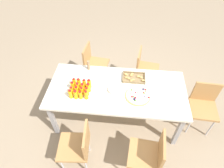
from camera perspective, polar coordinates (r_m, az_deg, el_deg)
ground_plane at (r=3.42m, az=1.23°, el=-9.80°), size 12.00×12.00×0.00m
party_table at (r=2.88m, az=1.44°, el=-2.24°), size 2.02×0.93×0.75m
chair_far_left at (r=3.66m, az=-5.52°, el=6.49°), size 0.44×0.44×0.83m
chair_near_left at (r=2.65m, az=-9.94°, el=-17.42°), size 0.43×0.43×0.83m
chair_far_right at (r=3.59m, az=9.55°, el=5.01°), size 0.45×0.45×0.83m
chair_near_right at (r=2.61m, az=11.21°, el=-19.61°), size 0.43×0.43×0.83m
chair_end at (r=3.28m, az=25.50°, el=-5.29°), size 0.42×0.42×0.83m
juice_bottle_0 at (r=2.73m, az=-12.16°, el=-2.92°), size 0.06×0.06×0.15m
juice_bottle_1 at (r=2.71m, az=-10.70°, el=-3.07°), size 0.06×0.06×0.15m
juice_bottle_2 at (r=2.70m, az=-9.32°, el=-3.20°), size 0.05×0.05×0.14m
juice_bottle_3 at (r=2.68m, az=-7.66°, el=-3.23°), size 0.05×0.05×0.15m
juice_bottle_4 at (r=2.78m, az=-11.81°, el=-1.93°), size 0.05×0.05×0.13m
juice_bottle_5 at (r=2.76m, az=-10.41°, el=-1.91°), size 0.05×0.05×0.15m
juice_bottle_6 at (r=2.74m, az=-8.90°, el=-2.08°), size 0.05×0.05×0.14m
juice_bottle_7 at (r=2.72m, az=-7.44°, el=-2.19°), size 0.06×0.06×0.14m
juice_bottle_8 at (r=2.83m, az=-11.55°, el=-0.56°), size 0.06×0.06×0.15m
juice_bottle_9 at (r=2.81m, az=-10.11°, el=-0.84°), size 0.06×0.06×0.14m
juice_bottle_10 at (r=2.79m, az=-8.68°, el=-1.01°), size 0.06×0.06×0.14m
juice_bottle_11 at (r=2.77m, az=-6.97°, el=-1.06°), size 0.06×0.06×0.14m
juice_bottle_12 at (r=2.87m, az=-11.09°, el=0.44°), size 0.05×0.05×0.15m
juice_bottle_13 at (r=2.86m, az=-9.79°, el=0.36°), size 0.06×0.06×0.14m
juice_bottle_14 at (r=2.84m, az=-8.19°, el=0.17°), size 0.05×0.05×0.14m
juice_bottle_15 at (r=2.82m, az=-6.77°, el=0.07°), size 0.06×0.06×0.15m
fruit_pizza at (r=2.74m, az=7.66°, el=-3.46°), size 0.36×0.36×0.05m
snack_tray at (r=2.98m, az=6.39°, el=1.89°), size 0.35×0.23×0.04m
plate_stack at (r=2.79m, az=0.75°, el=-1.69°), size 0.18×0.18×0.04m
napkin_stack at (r=2.80m, az=-16.88°, el=-4.54°), size 0.15×0.15×0.01m
cardboard_tube at (r=3.09m, az=-6.94°, el=5.51°), size 0.04×0.04×0.17m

